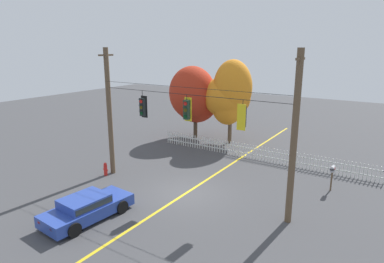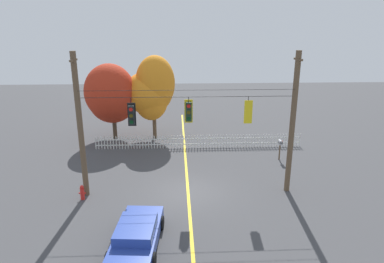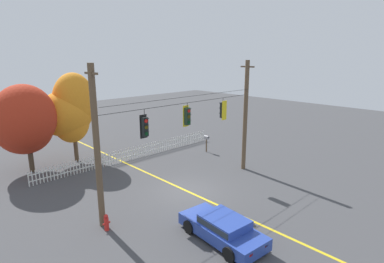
% 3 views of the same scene
% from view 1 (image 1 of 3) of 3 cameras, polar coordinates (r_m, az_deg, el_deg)
% --- Properties ---
extents(ground, '(80.00, 80.00, 0.00)m').
position_cam_1_polar(ground, '(18.73, -0.98, -10.47)').
color(ground, '#424244').
extents(lane_centerline_stripe, '(0.16, 36.00, 0.01)m').
position_cam_1_polar(lane_centerline_stripe, '(18.73, -0.98, -10.46)').
color(lane_centerline_stripe, gold).
rests_on(lane_centerline_stripe, ground).
extents(signal_support_span, '(11.60, 1.10, 7.82)m').
position_cam_1_polar(signal_support_span, '(17.44, -1.03, 1.47)').
color(signal_support_span, brown).
rests_on(signal_support_span, ground).
extents(traffic_signal_eastbound_side, '(0.43, 0.38, 1.56)m').
position_cam_1_polar(traffic_signal_eastbound_side, '(19.11, -8.39, 4.18)').
color(traffic_signal_eastbound_side, black).
extents(traffic_signal_southbound_primary, '(0.43, 0.38, 1.41)m').
position_cam_1_polar(traffic_signal_southbound_primary, '(17.28, -0.89, 3.76)').
color(traffic_signal_southbound_primary, black).
extents(traffic_signal_westbound_side, '(0.43, 0.38, 1.43)m').
position_cam_1_polar(traffic_signal_westbound_side, '(15.78, 8.60, 2.51)').
color(traffic_signal_westbound_side, black).
extents(white_picket_fence, '(15.93, 0.06, 1.02)m').
position_cam_1_polar(white_picket_fence, '(24.25, 11.10, -3.58)').
color(white_picket_fence, silver).
rests_on(white_picket_fence, ground).
extents(autumn_maple_near_fence, '(4.07, 4.21, 6.29)m').
position_cam_1_polar(autumn_maple_near_fence, '(28.93, 0.32, 5.99)').
color(autumn_maple_near_fence, '#473828').
rests_on(autumn_maple_near_fence, ground).
extents(autumn_maple_mid, '(4.25, 3.43, 6.89)m').
position_cam_1_polar(autumn_maple_mid, '(27.47, 6.32, 6.19)').
color(autumn_maple_mid, brown).
rests_on(autumn_maple_mid, ground).
extents(parked_car, '(2.18, 4.37, 1.15)m').
position_cam_1_polar(parked_car, '(16.66, -17.54, -12.20)').
color(parked_car, '#28429E').
rests_on(parked_car, ground).
extents(fire_hydrant, '(0.38, 0.22, 0.83)m').
position_cam_1_polar(fire_hydrant, '(21.70, -14.57, -6.22)').
color(fire_hydrant, red).
rests_on(fire_hydrant, ground).
extents(roadside_mailbox, '(0.25, 0.44, 1.45)m').
position_cam_1_polar(roadside_mailbox, '(20.16, 22.88, -6.18)').
color(roadside_mailbox, brown).
rests_on(roadside_mailbox, ground).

